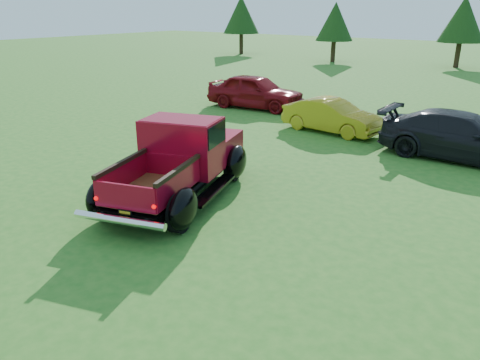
# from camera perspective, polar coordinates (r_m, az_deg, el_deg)

# --- Properties ---
(ground) EXTENTS (120.00, 120.00, 0.00)m
(ground) POSITION_cam_1_polar(r_m,az_deg,el_deg) (9.61, -0.89, -5.73)
(ground) COLOR #28651C
(ground) RESTS_ON ground
(tree_far_west) EXTENTS (3.33, 3.33, 5.20)m
(tree_far_west) POSITION_cam_1_polar(r_m,az_deg,el_deg) (45.84, 0.15, 19.50)
(tree_far_west) COLOR #332114
(tree_far_west) RESTS_ON ground
(tree_west) EXTENTS (2.94, 2.94, 4.60)m
(tree_west) POSITION_cam_1_polar(r_m,az_deg,el_deg) (39.80, 11.52, 18.39)
(tree_west) COLOR #332114
(tree_west) RESTS_ON ground
(tree_mid_left) EXTENTS (3.20, 3.20, 5.00)m
(tree_mid_left) POSITION_cam_1_polar(r_m,az_deg,el_deg) (38.74, 25.55, 17.27)
(tree_mid_left) COLOR #332114
(tree_mid_left) RESTS_ON ground
(pickup_truck) EXTENTS (3.47, 5.22, 1.82)m
(pickup_truck) POSITION_cam_1_polar(r_m,az_deg,el_deg) (11.16, -6.95, 2.67)
(pickup_truck) COLOR black
(pickup_truck) RESTS_ON ground
(show_car_red) EXTENTS (4.47, 2.18, 1.47)m
(show_car_red) POSITION_cam_1_polar(r_m,az_deg,el_deg) (20.93, 1.89, 10.76)
(show_car_red) COLOR maroon
(show_car_red) RESTS_ON ground
(show_car_yellow) EXTENTS (3.65, 1.55, 1.17)m
(show_car_yellow) POSITION_cam_1_polar(r_m,az_deg,el_deg) (17.07, 11.10, 7.68)
(show_car_yellow) COLOR #A38915
(show_car_yellow) RESTS_ON ground
(show_car_grey) EXTENTS (4.70, 1.93, 1.36)m
(show_car_grey) POSITION_cam_1_polar(r_m,az_deg,el_deg) (15.14, 25.49, 4.83)
(show_car_grey) COLOR black
(show_car_grey) RESTS_ON ground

